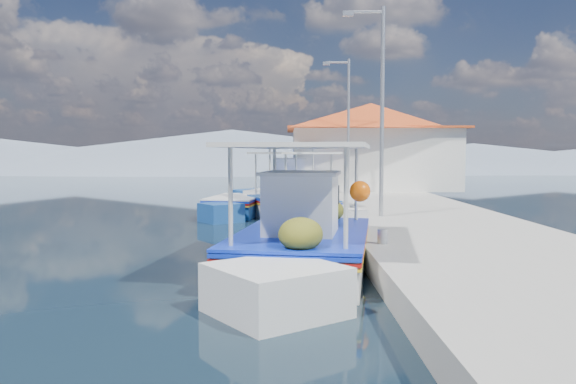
{
  "coord_description": "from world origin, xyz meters",
  "views": [
    {
      "loc": [
        1.87,
        -14.37,
        2.35
      ],
      "look_at": [
        1.89,
        0.68,
        1.3
      ],
      "focal_mm": 35.24,
      "sensor_mm": 36.0,
      "label": 1
    }
  ],
  "objects": [
    {
      "name": "ground",
      "position": [
        0.0,
        0.0,
        0.0
      ],
      "size": [
        160.0,
        160.0,
        0.0
      ],
      "primitive_type": "plane",
      "color": "black",
      "rests_on": "ground"
    },
    {
      "name": "caique_green_canopy",
      "position": [
        2.04,
        5.61,
        0.39
      ],
      "size": [
        3.69,
        6.57,
        2.63
      ],
      "rotation": [
        0.0,
        0.0,
        -0.36
      ],
      "color": "white",
      "rests_on": "ground"
    },
    {
      "name": "caique_blue_hull",
      "position": [
        -0.06,
        6.84,
        0.29
      ],
      "size": [
        2.39,
        5.9,
        1.06
      ],
      "rotation": [
        0.0,
        0.0,
        0.17
      ],
      "color": "navy",
      "rests_on": "ground"
    },
    {
      "name": "lamp_post_far",
      "position": [
        4.51,
        11.0,
        3.85
      ],
      "size": [
        1.21,
        0.14,
        6.0
      ],
      "color": "#A5A8AD",
      "rests_on": "quay"
    },
    {
      "name": "bollards",
      "position": [
        3.8,
        5.25,
        0.65
      ],
      "size": [
        0.2,
        17.2,
        0.3
      ],
      "color": "#A5A8AD",
      "rests_on": "quay"
    },
    {
      "name": "lamp_post_near",
      "position": [
        4.51,
        2.0,
        3.85
      ],
      "size": [
        1.21,
        0.14,
        6.0
      ],
      "color": "#A5A8AD",
      "rests_on": "quay"
    },
    {
      "name": "harbor_building",
      "position": [
        6.2,
        15.0,
        2.78
      ],
      "size": [
        10.49,
        10.49,
        4.4
      ],
      "color": "white",
      "rests_on": "quay"
    },
    {
      "name": "main_caique",
      "position": [
        2.17,
        -3.24,
        0.54
      ],
      "size": [
        3.34,
        8.36,
        2.79
      ],
      "rotation": [
        0.0,
        0.0,
        0.16
      ],
      "color": "white",
      "rests_on": "ground"
    },
    {
      "name": "caique_far",
      "position": [
        1.99,
        12.84,
        0.55
      ],
      "size": [
        2.68,
        8.4,
        2.94
      ],
      "rotation": [
        0.0,
        0.0,
        -0.04
      ],
      "color": "white",
      "rests_on": "ground"
    },
    {
      "name": "quay",
      "position": [
        5.9,
        6.0,
        0.25
      ],
      "size": [
        5.0,
        44.0,
        0.5
      ],
      "primitive_type": "cube",
      "color": "gray",
      "rests_on": "ground"
    },
    {
      "name": "mountain_ridge",
      "position": [
        6.54,
        56.0,
        2.04
      ],
      "size": [
        171.4,
        96.0,
        5.5
      ],
      "color": "slate",
      "rests_on": "ground"
    }
  ]
}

